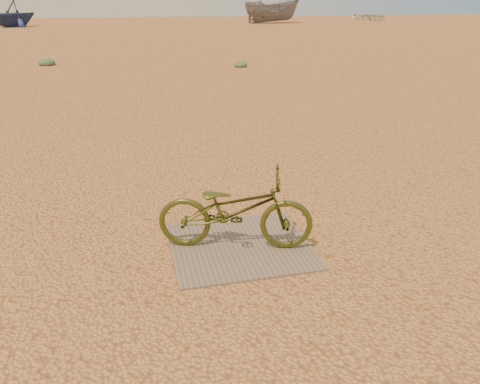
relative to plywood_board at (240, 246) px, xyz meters
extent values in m
plane|color=#E59D59|center=(-0.15, -0.05, -0.01)|extent=(120.00, 120.00, 0.00)
cube|color=#84695A|center=(0.00, 0.00, 0.00)|extent=(1.38, 1.27, 0.02)
imported|color=#454B19|center=(-0.05, -0.01, 0.41)|extent=(1.60, 0.93, 0.80)
imported|color=navy|center=(-9.65, 40.80, 1.06)|extent=(5.35, 5.34, 2.14)
imported|color=slate|center=(13.19, 41.71, 1.07)|extent=(5.79, 2.76, 2.16)
imported|color=white|center=(25.04, 44.33, 0.45)|extent=(3.99, 5.01, 0.93)
ellipsoid|color=#586F4B|center=(3.10, 12.76, -0.01)|extent=(0.48, 0.48, 0.27)
ellipsoid|color=#586F4B|center=(-3.75, 14.86, -0.01)|extent=(0.60, 0.60, 0.33)
camera|label=1|loc=(-0.97, -4.03, 2.32)|focal=35.00mm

